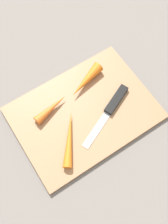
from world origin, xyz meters
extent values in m
plane|color=slate|center=(0.00, 0.00, 0.00)|extent=(1.40, 1.40, 0.00)
cube|color=#99704C|center=(0.00, 0.00, 0.01)|extent=(0.36, 0.26, 0.01)
cube|color=#B7B7BC|center=(0.00, 0.06, 0.01)|extent=(0.11, 0.06, 0.00)
cube|color=black|center=(-0.09, 0.02, 0.02)|extent=(0.09, 0.06, 0.01)
cone|color=orange|center=(-0.05, -0.07, 0.03)|extent=(0.12, 0.06, 0.03)
cone|color=orange|center=(0.07, 0.04, 0.02)|extent=(0.10, 0.13, 0.02)
cone|color=orange|center=(0.07, -0.05, 0.02)|extent=(0.10, 0.04, 0.02)
camera|label=1|loc=(0.15, 0.22, 0.66)|focal=42.93mm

